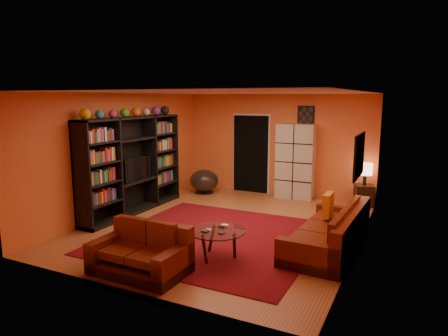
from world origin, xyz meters
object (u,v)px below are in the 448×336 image
at_px(tv, 134,169).
at_px(table_lamp, 365,170).
at_px(side_table, 364,195).
at_px(loveseat, 143,252).
at_px(sofa, 333,233).
at_px(bowl_chair, 204,181).
at_px(entertainment_unit, 133,165).
at_px(storage_cabinet, 295,161).
at_px(coffee_table, 217,233).

xyz_separation_m(tv, table_lamp, (4.47, 2.76, -0.11)).
bearing_deg(side_table, loveseat, -115.10).
height_order(sofa, bowl_chair, sofa).
distance_m(entertainment_unit, bowl_chair, 2.42).
bearing_deg(side_table, tv, -148.35).
bearing_deg(loveseat, bowl_chair, 19.26).
xyz_separation_m(storage_cabinet, table_lamp, (1.68, -0.05, -0.07)).
relative_size(loveseat, coffee_table, 1.52).
bearing_deg(storage_cabinet, tv, -135.87).
distance_m(sofa, bowl_chair, 4.66).
relative_size(coffee_table, table_lamp, 1.76).
relative_size(entertainment_unit, coffee_table, 3.32).
bearing_deg(sofa, bowl_chair, 148.92).
bearing_deg(coffee_table, table_lamp, 68.57).
bearing_deg(storage_cabinet, coffee_table, -90.96).
distance_m(entertainment_unit, tv, 0.09).
relative_size(tv, table_lamp, 1.71).
bearing_deg(table_lamp, entertainment_unit, -148.71).
bearing_deg(sofa, coffee_table, -140.42).
height_order(sofa, loveseat, same).
bearing_deg(side_table, table_lamp, 0.00).
relative_size(storage_cabinet, side_table, 3.74).
bearing_deg(entertainment_unit, loveseat, -49.05).
distance_m(tv, side_table, 5.31).
relative_size(entertainment_unit, loveseat, 2.19).
relative_size(coffee_table, side_table, 1.81).
bearing_deg(storage_cabinet, loveseat, -99.11).
bearing_deg(table_lamp, storage_cabinet, 178.29).
height_order(loveseat, table_lamp, table_lamp).
bearing_deg(loveseat, storage_cabinet, -7.36).
height_order(sofa, coffee_table, sofa).
relative_size(loveseat, bowl_chair, 1.79).
xyz_separation_m(coffee_table, bowl_chair, (-2.31, 3.77, -0.08)).
height_order(tv, storage_cabinet, storage_cabinet).
bearing_deg(sofa, storage_cabinet, 119.19).
relative_size(entertainment_unit, sofa, 1.25).
distance_m(loveseat, coffee_table, 1.18).
bearing_deg(bowl_chair, sofa, -33.70).
bearing_deg(tv, entertainment_unit, 80.75).
height_order(tv, loveseat, tv).
bearing_deg(side_table, coffee_table, -111.43).
height_order(storage_cabinet, bowl_chair, storage_cabinet).
xyz_separation_m(storage_cabinet, side_table, (1.68, -0.05, -0.68)).
bearing_deg(storage_cabinet, side_table, -2.71).
distance_m(side_table, table_lamp, 0.61).
xyz_separation_m(entertainment_unit, loveseat, (2.10, -2.42, -0.76)).
bearing_deg(sofa, loveseat, -135.42).
height_order(entertainment_unit, storage_cabinet, entertainment_unit).
distance_m(loveseat, storage_cabinet, 5.31).
bearing_deg(loveseat, coffee_table, -38.91).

